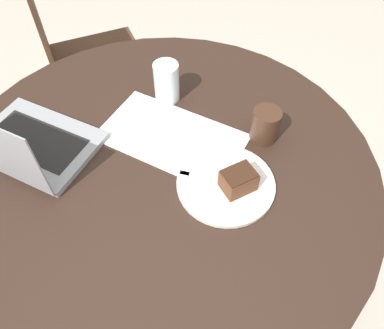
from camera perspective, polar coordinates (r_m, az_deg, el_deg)
The scene contains 10 objects.
ground_plane at distance 1.69m, azimuth -3.15°, elevation -15.47°, with size 12.00×12.00×0.00m, color #B7AD9E.
dining_table at distance 1.15m, azimuth -4.46°, elevation -3.77°, with size 1.22×1.22×0.74m.
chair at distance 1.86m, azimuth -16.45°, elevation 15.15°, with size 0.56×0.56×0.96m.
paper_document at distance 1.11m, azimuth -3.13°, elevation 4.24°, with size 0.48×0.39×0.00m.
plate at distance 1.00m, azimuth 5.16°, elevation -2.96°, with size 0.26×0.26×0.01m.
cake_slice at distance 0.96m, azimuth 7.09°, elevation -2.40°, with size 0.11×0.10×0.06m.
fork at distance 0.99m, azimuth 1.79°, elevation -2.01°, with size 0.17×0.06×0.00m.
coffee_glass at distance 1.09m, azimuth 11.09°, elevation 5.93°, with size 0.08×0.08×0.10m.
water_glass at distance 1.19m, azimuth -3.70°, elevation 12.41°, with size 0.08×0.08×0.13m.
laptop at distance 1.14m, azimuth -24.12°, elevation 2.97°, with size 0.42×0.37×0.23m.
Camera 1 is at (-0.12, 0.65, 1.55)m, focal length 35.00 mm.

